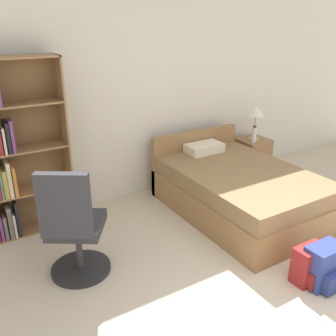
% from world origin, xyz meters
% --- Properties ---
extents(wall_back, '(9.00, 0.06, 2.60)m').
position_xyz_m(wall_back, '(0.00, 3.23, 1.30)').
color(wall_back, silver).
rests_on(wall_back, ground_plane).
extents(bookshelf, '(0.92, 0.32, 1.94)m').
position_xyz_m(bookshelf, '(-1.80, 2.95, 0.96)').
color(bookshelf, olive).
rests_on(bookshelf, ground_plane).
extents(bed, '(1.38, 2.04, 0.83)m').
position_xyz_m(bed, '(0.62, 2.05, 0.30)').
color(bed, olive).
rests_on(bed, ground_plane).
extents(office_chair, '(0.69, 0.72, 1.14)m').
position_xyz_m(office_chair, '(-1.52, 1.82, 0.51)').
color(office_chair, '#232326').
rests_on(office_chair, ground_plane).
extents(nightstand, '(0.44, 0.46, 0.56)m').
position_xyz_m(nightstand, '(1.66, 2.89, 0.28)').
color(nightstand, olive).
rests_on(nightstand, ground_plane).
extents(table_lamp, '(0.24, 0.24, 0.52)m').
position_xyz_m(table_lamp, '(1.63, 2.85, 0.98)').
color(table_lamp, tan).
rests_on(table_lamp, nightstand).
extents(water_bottle, '(0.08, 0.08, 0.25)m').
position_xyz_m(water_bottle, '(1.56, 2.78, 0.68)').
color(water_bottle, silver).
rests_on(water_bottle, nightstand).
extents(backpack_blue, '(0.35, 0.28, 0.40)m').
position_xyz_m(backpack_blue, '(0.37, 0.55, 0.19)').
color(backpack_blue, navy).
rests_on(backpack_blue, ground_plane).
extents(backpack_red, '(0.32, 0.24, 0.36)m').
position_xyz_m(backpack_red, '(0.29, 0.64, 0.17)').
color(backpack_red, maroon).
rests_on(backpack_red, ground_plane).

